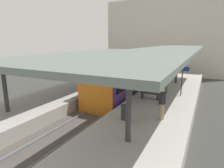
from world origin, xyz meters
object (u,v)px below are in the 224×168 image
commuter_train (127,78)px  litter_bin (125,112)px  passenger_near_bench (161,91)px  platform_sign (182,74)px  passenger_mid_platform (166,81)px  passenger_far_end (162,103)px  platform_bench (150,92)px

commuter_train → litter_bin: 7.71m
commuter_train → passenger_near_bench: size_ratio=6.44×
platform_sign → litter_bin: 6.45m
platform_sign → passenger_mid_platform: size_ratio=1.30×
passenger_mid_platform → passenger_far_end: size_ratio=1.00×
platform_sign → passenger_mid_platform: bearing=156.4°
litter_bin → passenger_near_bench: size_ratio=0.46×
litter_bin → commuter_train: bearing=111.6°
passenger_far_end → passenger_mid_platform: bearing=98.9°
commuter_train → passenger_near_bench: bearing=-44.7°
platform_sign → passenger_mid_platform: (-1.22, 0.53, -0.74)m
platform_sign → passenger_near_bench: platform_sign is taller
passenger_near_bench → passenger_mid_platform: (-0.33, 3.30, -0.03)m
commuter_train → platform_bench: commuter_train is taller
passenger_far_end → platform_sign: bearing=86.4°
platform_bench → passenger_far_end: 3.74m
passenger_mid_platform → platform_sign: bearing=-23.6°
passenger_near_bench → passenger_mid_platform: 3.31m
commuter_train → platform_bench: 4.19m
platform_sign → passenger_near_bench: bearing=-107.7°
passenger_near_bench → platform_bench: bearing=134.4°
platform_sign → litter_bin: bearing=-108.7°
passenger_mid_platform → passenger_far_end: passenger_far_end is taller
commuter_train → platform_sign: size_ratio=5.12×
platform_bench → passenger_near_bench: size_ratio=0.80×
litter_bin → passenger_far_end: 1.97m
platform_sign → passenger_near_bench: (-0.88, -2.77, -0.71)m
passenger_far_end → commuter_train: bearing=125.7°
platform_bench → commuter_train: bearing=135.6°
commuter_train → passenger_far_end: 7.77m
litter_bin → platform_bench: bearing=87.8°
platform_bench → passenger_mid_platform: bearing=74.1°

